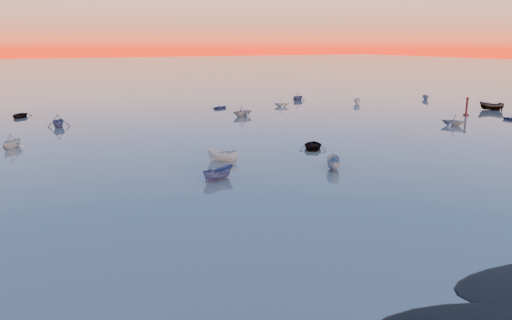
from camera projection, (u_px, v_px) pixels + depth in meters
ground at (122, 98)px, 113.29m from camera, size 600.00×600.00×0.00m
moored_fleet at (187, 130)px, 72.09m from camera, size 124.00×58.00×1.20m
boat_near_center at (218, 179)px, 46.27m from camera, size 2.47×3.73×1.19m
boat_near_right at (453, 126)px, 75.76m from camera, size 3.88×3.28×1.25m
channel_marker at (467, 108)px, 86.08m from camera, size 0.96×0.96×3.42m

